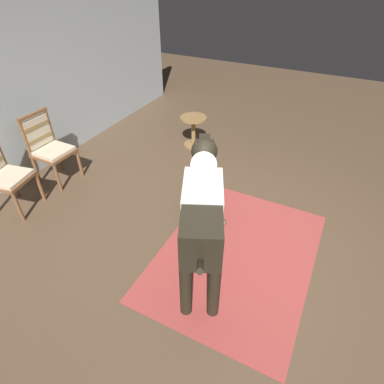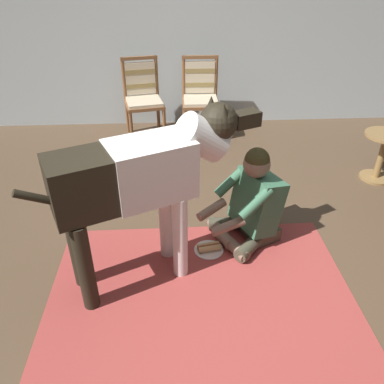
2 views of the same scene
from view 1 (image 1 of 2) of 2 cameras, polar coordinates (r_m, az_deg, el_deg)
ground_plane at (r=3.62m, az=7.08°, el=-9.71°), size 14.30×14.30×0.00m
area_rug at (r=3.55m, az=8.13°, el=-11.11°), size 2.14×1.57×0.01m
dining_chair_left_of_pair at (r=4.45m, az=-31.50°, el=3.24°), size 0.54×0.54×0.98m
dining_chair_right_of_pair at (r=4.79m, az=-24.79°, el=7.78°), size 0.47×0.47×0.98m
person_sitting_on_floor at (r=3.79m, az=2.07°, el=-0.02°), size 0.72×0.62×0.83m
large_dog at (r=2.79m, az=1.89°, el=-3.26°), size 1.54×0.79×1.26m
hot_dog_on_plate at (r=3.70m, az=1.83°, el=-7.50°), size 0.24×0.24×0.06m
round_side_table at (r=5.34m, az=0.26°, el=11.46°), size 0.44×0.44×0.51m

